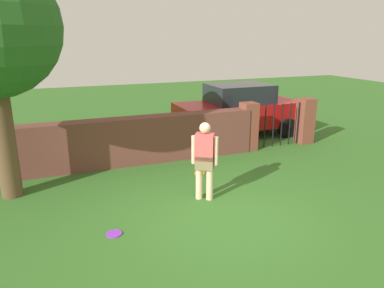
# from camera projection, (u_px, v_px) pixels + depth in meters

# --- Properties ---
(ground_plane) EXTENTS (40.00, 40.00, 0.00)m
(ground_plane) POSITION_uv_depth(u_px,v_px,m) (223.00, 219.00, 6.75)
(ground_plane) COLOR #336623
(brick_wall) EXTENTS (7.95, 0.50, 1.24)m
(brick_wall) POSITION_uv_depth(u_px,v_px,m) (108.00, 143.00, 9.28)
(brick_wall) COLOR brown
(brick_wall) RESTS_ON ground
(person) EXTENTS (0.47, 0.38, 1.62)m
(person) POSITION_uv_depth(u_px,v_px,m) (205.00, 158.00, 7.32)
(person) COLOR beige
(person) RESTS_ON ground
(fence_gate) EXTENTS (2.45, 0.44, 1.40)m
(fence_gate) POSITION_uv_depth(u_px,v_px,m) (278.00, 124.00, 11.03)
(fence_gate) COLOR brown
(fence_gate) RESTS_ON ground
(car) EXTENTS (4.22, 1.96, 1.72)m
(car) POSITION_uv_depth(u_px,v_px,m) (239.00, 110.00, 12.21)
(car) COLOR #A51111
(car) RESTS_ON ground
(frisbee_orange) EXTENTS (0.27, 0.27, 0.02)m
(frisbee_orange) POSITION_uv_depth(u_px,v_px,m) (200.00, 173.00, 8.96)
(frisbee_orange) COLOR orange
(frisbee_orange) RESTS_ON ground
(frisbee_purple) EXTENTS (0.27, 0.27, 0.02)m
(frisbee_purple) POSITION_uv_depth(u_px,v_px,m) (114.00, 234.00, 6.21)
(frisbee_purple) COLOR purple
(frisbee_purple) RESTS_ON ground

